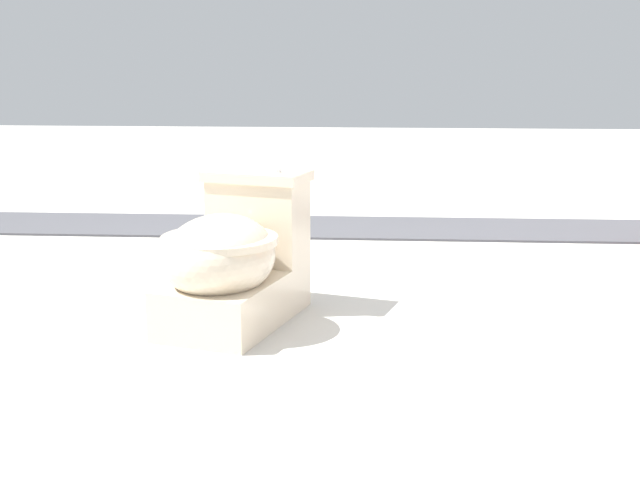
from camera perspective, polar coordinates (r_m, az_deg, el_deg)
name	(u,v)px	position (r m, az deg, el deg)	size (l,w,h in m)	color
ground_plane	(220,301)	(3.40, -6.40, -3.88)	(14.00, 14.00, 0.00)	beige
gravel_strip	(360,228)	(4.67, 2.56, 0.79)	(0.56, 8.00, 0.01)	#4C4C51
toilet	(233,262)	(3.08, -5.61, -1.38)	(0.71, 0.54, 0.52)	beige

